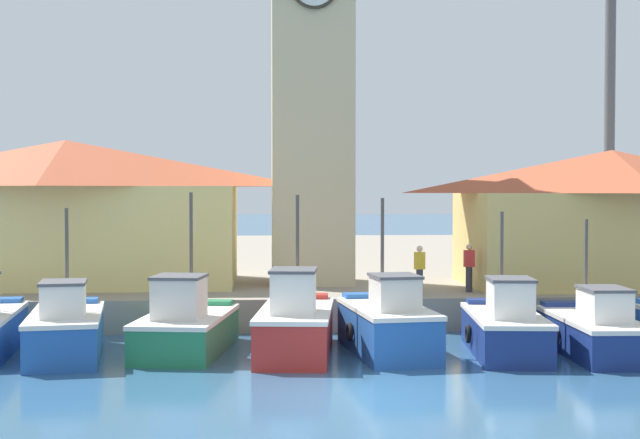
% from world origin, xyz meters
% --- Properties ---
extents(ground_plane, '(300.00, 300.00, 0.00)m').
position_xyz_m(ground_plane, '(0.00, 0.00, 0.00)').
color(ground_plane, '#2D567A').
extents(quay_wharf, '(120.00, 40.00, 1.06)m').
position_xyz_m(quay_wharf, '(0.00, 28.63, 0.53)').
color(quay_wharf, gray).
rests_on(quay_wharf, ground).
extents(fishing_boat_left_inner, '(2.50, 4.89, 3.99)m').
position_xyz_m(fishing_boat_left_inner, '(-7.30, 4.97, 0.75)').
color(fishing_boat_left_inner, '#2356A8').
rests_on(fishing_boat_left_inner, ground).
extents(fishing_boat_mid_left, '(2.80, 4.98, 4.42)m').
position_xyz_m(fishing_boat_mid_left, '(-4.15, 5.45, 0.73)').
color(fishing_boat_mid_left, '#237A4C').
rests_on(fishing_boat_mid_left, ground).
extents(fishing_boat_center, '(2.44, 5.24, 4.35)m').
position_xyz_m(fishing_boat_center, '(-1.14, 4.93, 0.82)').
color(fishing_boat_center, '#AD2823').
rests_on(fishing_boat_center, ground).
extents(fishing_boat_mid_right, '(2.44, 4.75, 4.26)m').
position_xyz_m(fishing_boat_mid_right, '(1.38, 4.91, 0.80)').
color(fishing_boat_mid_right, '#2356A8').
rests_on(fishing_boat_mid_right, ground).
extents(fishing_boat_right_inner, '(2.28, 4.88, 3.89)m').
position_xyz_m(fishing_boat_right_inner, '(4.56, 4.63, 0.74)').
color(fishing_boat_right_inner, navy).
rests_on(fishing_boat_right_inner, ground).
extents(fishing_boat_right_outer, '(1.99, 5.11, 3.67)m').
position_xyz_m(fishing_boat_right_outer, '(6.98, 4.48, 0.66)').
color(fishing_boat_right_outer, navy).
rests_on(fishing_boat_right_outer, ground).
extents(clock_tower, '(3.43, 3.43, 16.64)m').
position_xyz_m(clock_tower, '(-0.23, 13.56, 9.01)').
color(clock_tower, beige).
rests_on(clock_tower, quay_wharf).
extents(warehouse_left, '(12.62, 6.17, 5.24)m').
position_xyz_m(warehouse_left, '(-9.18, 13.73, 3.74)').
color(warehouse_left, '#E5D17A').
rests_on(warehouse_left, quay_wharf).
extents(warehouse_right, '(10.79, 5.75, 4.87)m').
position_xyz_m(warehouse_right, '(10.48, 12.11, 3.55)').
color(warehouse_right, tan).
rests_on(warehouse_right, quay_wharf).
extents(port_crane_near, '(5.89, 8.35, 20.92)m').
position_xyz_m(port_crane_near, '(16.00, 26.90, 9.19)').
color(port_crane_near, '#353539').
rests_on(port_crane_near, quay_wharf).
extents(dock_worker_near_tower, '(0.34, 0.22, 1.62)m').
position_xyz_m(dock_worker_near_tower, '(3.07, 9.52, 1.90)').
color(dock_worker_near_tower, '#33333D').
rests_on(dock_worker_near_tower, quay_wharf).
extents(dock_worker_along_quay, '(0.34, 0.22, 1.62)m').
position_xyz_m(dock_worker_along_quay, '(4.89, 10.33, 1.90)').
color(dock_worker_along_quay, '#33333D').
rests_on(dock_worker_along_quay, quay_wharf).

